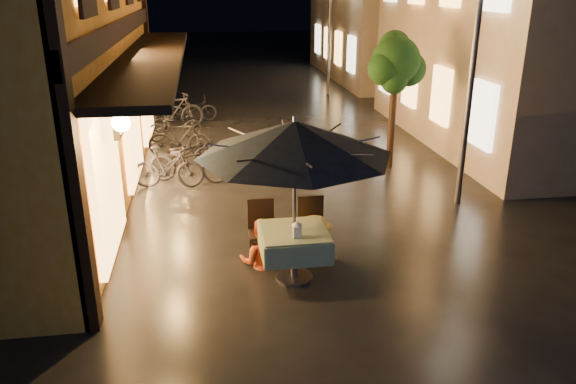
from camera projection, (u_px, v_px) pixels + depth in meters
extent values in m
plane|color=black|center=(334.00, 259.00, 8.97)|extent=(90.00, 90.00, 0.00)
cube|color=black|center=(120.00, 28.00, 11.03)|extent=(0.12, 11.00, 0.35)
cube|color=black|center=(152.00, 56.00, 11.30)|extent=(1.20, 10.50, 0.12)
cube|color=#FBAE54|center=(106.00, 177.00, 8.46)|extent=(0.10, 2.20, 2.40)
cube|color=#FBAE54|center=(131.00, 123.00, 11.70)|extent=(0.10, 2.20, 2.40)
cube|color=#FBAE54|center=(146.00, 93.00, 14.94)|extent=(0.10, 2.20, 2.40)
cube|color=#C1B09B|center=(557.00, 19.00, 14.91)|extent=(7.00, 9.00, 6.50)
cube|color=#FBAE54|center=(482.00, 115.00, 11.97)|extent=(0.10, 1.00, 1.40)
cube|color=#FBAE54|center=(441.00, 96.00, 14.00)|extent=(0.10, 1.00, 1.40)
cube|color=#FBAE54|center=(410.00, 81.00, 16.04)|extent=(0.10, 1.00, 1.40)
cube|color=#FBAE54|center=(386.00, 70.00, 18.08)|extent=(0.10, 1.00, 1.40)
cube|color=#FBAE54|center=(351.00, 54.00, 22.15)|extent=(0.10, 1.00, 1.40)
cube|color=#FBAE54|center=(338.00, 48.00, 24.19)|extent=(0.10, 1.00, 1.40)
cube|color=#FBAE54|center=(327.00, 43.00, 26.23)|extent=(0.10, 1.00, 1.40)
cube|color=#FBAE54|center=(318.00, 39.00, 28.27)|extent=(0.10, 1.00, 1.40)
cylinder|color=black|center=(392.00, 122.00, 13.09)|extent=(0.16, 0.16, 2.20)
sphere|color=black|center=(396.00, 61.00, 12.60)|extent=(1.10, 1.10, 1.10)
sphere|color=black|center=(409.00, 69.00, 12.81)|extent=(0.80, 0.80, 0.80)
sphere|color=black|center=(385.00, 69.00, 12.47)|extent=(0.76, 0.76, 0.76)
sphere|color=black|center=(395.00, 46.00, 12.78)|extent=(0.70, 0.70, 0.70)
sphere|color=black|center=(394.00, 81.00, 12.50)|extent=(0.60, 0.60, 0.60)
cylinder|color=#59595E|center=(468.00, 104.00, 10.55)|extent=(0.12, 0.12, 4.00)
cylinder|color=#59595E|center=(329.00, 42.00, 21.66)|extent=(0.12, 0.12, 4.00)
cylinder|color=#59595E|center=(294.00, 256.00, 8.27)|extent=(0.10, 0.10, 0.72)
cylinder|color=#59595E|center=(294.00, 277.00, 8.39)|extent=(0.56, 0.56, 0.04)
cube|color=#2A5C35|center=(294.00, 232.00, 8.13)|extent=(0.95, 0.95, 0.06)
cube|color=#2A5C35|center=(326.00, 240.00, 8.26)|extent=(0.04, 0.95, 0.33)
cube|color=#2A5C35|center=(262.00, 245.00, 8.12)|extent=(0.04, 0.95, 0.33)
cube|color=#2A5C35|center=(289.00, 229.00, 8.63)|extent=(0.95, 0.04, 0.33)
cube|color=#2A5C35|center=(300.00, 257.00, 7.75)|extent=(0.95, 0.04, 0.33)
cylinder|color=#59595E|center=(294.00, 207.00, 7.99)|extent=(0.05, 0.05, 2.30)
cone|color=black|center=(295.00, 139.00, 7.64)|extent=(2.76, 2.76, 0.50)
cylinder|color=#59595E|center=(295.00, 121.00, 7.55)|extent=(0.06, 0.06, 0.12)
cube|color=black|center=(262.00, 234.00, 8.78)|extent=(0.42, 0.42, 0.05)
cube|color=black|center=(261.00, 215.00, 8.87)|extent=(0.42, 0.04, 0.55)
cylinder|color=black|center=(252.00, 253.00, 8.67)|extent=(0.04, 0.04, 0.43)
cylinder|color=black|center=(275.00, 252.00, 8.72)|extent=(0.04, 0.04, 0.43)
cylinder|color=black|center=(250.00, 243.00, 9.00)|extent=(0.04, 0.04, 0.43)
cylinder|color=black|center=(272.00, 242.00, 9.06)|extent=(0.04, 0.04, 0.43)
cube|color=black|center=(312.00, 231.00, 8.89)|extent=(0.42, 0.42, 0.05)
cube|color=black|center=(310.00, 212.00, 8.98)|extent=(0.42, 0.04, 0.55)
cylinder|color=black|center=(303.00, 250.00, 8.78)|extent=(0.04, 0.04, 0.43)
cylinder|color=black|center=(326.00, 248.00, 8.84)|extent=(0.04, 0.04, 0.43)
cylinder|color=black|center=(299.00, 240.00, 9.12)|extent=(0.04, 0.04, 0.43)
cylinder|color=black|center=(321.00, 239.00, 9.17)|extent=(0.04, 0.04, 0.43)
cube|color=white|center=(297.00, 231.00, 7.87)|extent=(0.11, 0.11, 0.18)
cube|color=#FFD88C|center=(297.00, 232.00, 7.87)|extent=(0.07, 0.07, 0.12)
cone|color=white|center=(297.00, 223.00, 7.82)|extent=(0.16, 0.16, 0.07)
imported|color=#CA4920|center=(261.00, 220.00, 8.57)|extent=(0.82, 0.71, 1.47)
imported|color=yellow|center=(315.00, 217.00, 8.74)|extent=(0.99, 0.67, 1.42)
imported|color=black|center=(188.00, 161.00, 12.30)|extent=(1.91, 1.12, 0.95)
imported|color=black|center=(168.00, 167.00, 11.95)|extent=(1.56, 0.62, 0.91)
imported|color=black|center=(183.00, 155.00, 13.02)|extent=(1.61, 0.97, 0.80)
imported|color=black|center=(180.00, 138.00, 14.08)|extent=(1.67, 0.66, 0.97)
imported|color=black|center=(174.00, 126.00, 15.64)|extent=(1.64, 0.99, 0.82)
imported|color=black|center=(174.00, 111.00, 16.69)|extent=(1.91, 1.07, 1.11)
imported|color=black|center=(192.00, 109.00, 17.77)|extent=(1.54, 0.60, 0.80)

